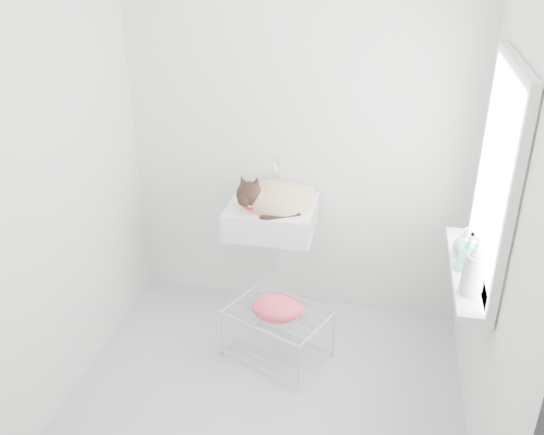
% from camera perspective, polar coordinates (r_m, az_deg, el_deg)
% --- Properties ---
extents(floor, '(2.20, 2.00, 0.02)m').
position_cam_1_polar(floor, '(3.56, -0.62, -16.51)').
color(floor, '#ADAEAF').
rests_on(floor, ground).
extents(back_wall, '(2.20, 0.02, 2.50)m').
position_cam_1_polar(back_wall, '(3.78, 2.51, 8.28)').
color(back_wall, silver).
rests_on(back_wall, ground).
extents(right_wall, '(0.02, 2.00, 2.50)m').
position_cam_1_polar(right_wall, '(2.86, 21.37, 0.17)').
color(right_wall, silver).
rests_on(right_wall, ground).
extents(left_wall, '(0.02, 2.00, 2.50)m').
position_cam_1_polar(left_wall, '(3.26, -20.06, 3.61)').
color(left_wall, silver).
rests_on(left_wall, ground).
extents(window_glass, '(0.01, 0.80, 1.00)m').
position_cam_1_polar(window_glass, '(2.99, 20.89, 3.57)').
color(window_glass, white).
rests_on(window_glass, right_wall).
extents(window_frame, '(0.04, 0.90, 1.10)m').
position_cam_1_polar(window_frame, '(2.99, 20.61, 3.60)').
color(window_frame, white).
rests_on(window_frame, right_wall).
extents(windowsill, '(0.16, 0.88, 0.04)m').
position_cam_1_polar(windowsill, '(3.21, 18.09, -4.87)').
color(windowsill, white).
rests_on(windowsill, right_wall).
extents(sink, '(0.54, 0.47, 0.21)m').
position_cam_1_polar(sink, '(3.71, -0.01, 1.28)').
color(sink, white).
rests_on(sink, back_wall).
extents(faucet, '(0.20, 0.14, 0.20)m').
position_cam_1_polar(faucet, '(3.81, 0.53, 4.31)').
color(faucet, silver).
rests_on(faucet, sink).
extents(cat, '(0.50, 0.45, 0.29)m').
position_cam_1_polar(cat, '(3.67, 0.12, 1.72)').
color(cat, tan).
rests_on(cat, sink).
extents(wire_rack, '(0.67, 0.59, 0.34)m').
position_cam_1_polar(wire_rack, '(3.72, 0.51, -11.25)').
color(wire_rack, beige).
rests_on(wire_rack, floor).
extents(towel, '(0.33, 0.26, 0.12)m').
position_cam_1_polar(towel, '(3.55, 0.38, -9.03)').
color(towel, '#CE6017').
rests_on(towel, wire_rack).
extents(bottle_a, '(0.11, 0.11, 0.24)m').
position_cam_1_polar(bottle_a, '(3.00, 18.33, -6.84)').
color(bottle_a, silver).
rests_on(bottle_a, windowsill).
extents(bottle_b, '(0.11, 0.11, 0.19)m').
position_cam_1_polar(bottle_b, '(3.18, 18.00, -4.74)').
color(bottle_b, teal).
rests_on(bottle_b, windowsill).
extents(bottle_c, '(0.18, 0.18, 0.16)m').
position_cam_1_polar(bottle_c, '(3.30, 17.80, -3.51)').
color(bottle_c, white).
rests_on(bottle_c, windowsill).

